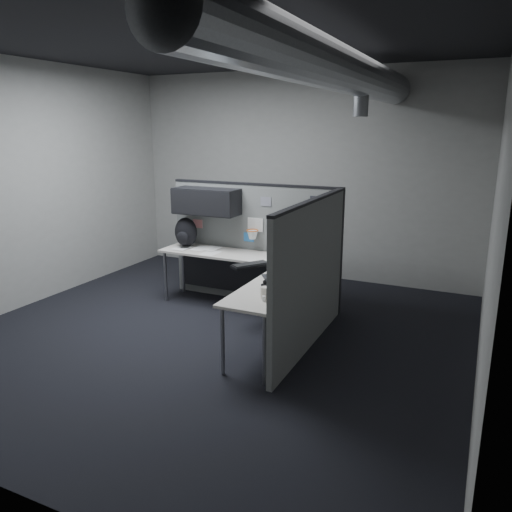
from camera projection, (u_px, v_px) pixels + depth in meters
The scene contains 12 objects.
room at pixel (257, 152), 5.04m from camera, with size 5.62×5.62×3.22m.
partition_back at pixel (241, 230), 6.73m from camera, with size 2.44×0.42×1.63m.
partition_right at pixel (311, 274), 5.32m from camera, with size 0.07×2.23×1.63m.
desk at pixel (250, 271), 6.19m from camera, with size 2.31×2.11×0.73m.
monitor at pixel (299, 244), 6.04m from camera, with size 0.57×0.57×0.46m.
keyboard at pixel (250, 265), 5.94m from camera, with size 0.40×0.48×0.04m.
mouse at pixel (273, 275), 5.54m from camera, with size 0.31×0.30×0.05m.
phone at pixel (274, 285), 5.14m from camera, with size 0.22×0.23×0.10m.
bottles at pixel (269, 298), 4.76m from camera, with size 0.11×0.15×0.07m.
cup at pixel (265, 293), 4.82m from camera, with size 0.09×0.09×0.12m, color white.
papers at pixel (201, 249), 6.75m from camera, with size 0.69×0.49×0.01m.
backpack at pixel (186, 233), 6.88m from camera, with size 0.36×0.34×0.41m.
Camera 1 is at (2.73, -4.66, 2.35)m, focal length 35.00 mm.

